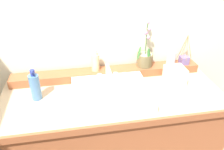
# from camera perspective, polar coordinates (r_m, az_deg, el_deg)

# --- Properties ---
(wall_back) EXTENTS (3.42, 0.20, 2.43)m
(wall_back) POSITION_cam_1_polar(r_m,az_deg,el_deg) (1.76, -2.19, 11.75)
(wall_back) COLOR beige
(wall_back) RESTS_ON ground
(vanity_cabinet) EXTENTS (1.45, 0.60, 0.90)m
(vanity_cabinet) POSITION_cam_1_polar(r_m,az_deg,el_deg) (1.84, 0.17, -16.00)
(vanity_cabinet) COLOR #9A5432
(vanity_cabinet) RESTS_ON ground
(back_ledge) EXTENTS (1.37, 0.12, 0.06)m
(back_ledge) POSITION_cam_1_polar(r_m,az_deg,el_deg) (1.72, -1.14, 0.51)
(back_ledge) COLOR #9A5432
(back_ledge) RESTS_ON vanity_cabinet
(sink_basin) EXTENTS (0.49, 0.40, 0.29)m
(sink_basin) POSITION_cam_1_polar(r_m,az_deg,el_deg) (1.49, -0.14, -4.99)
(sink_basin) COLOR white
(sink_basin) RESTS_ON vanity_cabinet
(soap_bar) EXTENTS (0.07, 0.04, 0.02)m
(soap_bar) POSITION_cam_1_polar(r_m,az_deg,el_deg) (1.55, -5.81, -1.43)
(soap_bar) COLOR silver
(soap_bar) RESTS_ON sink_basin
(potted_plant) EXTENTS (0.13, 0.12, 0.34)m
(potted_plant) POSITION_cam_1_polar(r_m,az_deg,el_deg) (1.74, 8.02, 4.28)
(potted_plant) COLOR brown
(potted_plant) RESTS_ON back_ledge
(soap_dispenser) EXTENTS (0.06, 0.06, 0.16)m
(soap_dispenser) POSITION_cam_1_polar(r_m,az_deg,el_deg) (1.67, -4.06, 3.22)
(soap_dispenser) COLOR #DDBF8A
(soap_dispenser) RESTS_ON back_ledge
(tumbler_cup) EXTENTS (0.07, 0.07, 0.10)m
(tumbler_cup) POSITION_cam_1_polar(r_m,az_deg,el_deg) (1.82, 14.24, 4.07)
(tumbler_cup) COLOR white
(tumbler_cup) RESTS_ON back_ledge
(reed_diffuser) EXTENTS (0.12, 0.12, 0.23)m
(reed_diffuser) POSITION_cam_1_polar(r_m,az_deg,el_deg) (1.85, 17.15, 3.66)
(reed_diffuser) COLOR slate
(reed_diffuser) RESTS_ON back_ledge
(lotion_bottle) EXTENTS (0.06, 0.07, 0.21)m
(lotion_bottle) POSITION_cam_1_polar(r_m,az_deg,el_deg) (1.53, -18.23, -2.72)
(lotion_bottle) COLOR teal
(lotion_bottle) RESTS_ON vanity_cabinet
(tissue_box) EXTENTS (0.13, 0.13, 0.12)m
(tissue_box) POSITION_cam_1_polar(r_m,az_deg,el_deg) (1.68, 15.06, -0.20)
(tissue_box) COLOR beige
(tissue_box) RESTS_ON vanity_cabinet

